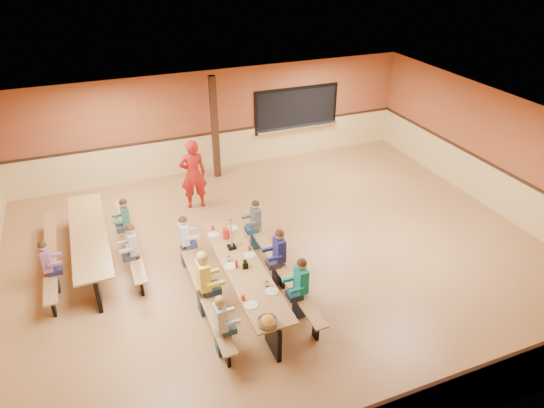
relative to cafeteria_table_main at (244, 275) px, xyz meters
name	(u,v)px	position (x,y,z in m)	size (l,w,h in m)	color
ground	(280,254)	(1.23, 1.07, -0.53)	(12.00, 12.00, 0.00)	#976539
room_envelope	(281,229)	(1.23, 1.07, 0.16)	(12.04, 10.04, 3.02)	#9B502D
kitchen_pass_through	(297,111)	(3.83, 6.03, 0.96)	(2.78, 0.28, 1.38)	black
structural_post	(215,128)	(1.03, 5.47, 0.97)	(0.18, 0.18, 3.00)	#311B10
cafeteria_table_main	(244,275)	(0.00, 0.00, 0.00)	(1.91, 3.70, 0.74)	olive
cafeteria_table_second	(90,241)	(-2.72, 2.39, 0.00)	(1.91, 3.70, 0.74)	olive
seated_child_white_left	(221,326)	(-0.83, -1.25, 0.08)	(0.37, 0.30, 1.21)	silver
seated_adult_yellow	(204,283)	(-0.83, -0.15, 0.16)	(0.45, 0.37, 1.37)	yellow
seated_child_grey_left	(185,241)	(-0.83, 1.48, 0.08)	(0.37, 0.30, 1.21)	silver
seated_child_teal_right	(301,288)	(0.83, -0.88, 0.11)	(0.40, 0.33, 1.27)	#0D8378
seated_child_navy_right	(279,257)	(0.83, 0.17, 0.11)	(0.40, 0.32, 1.26)	navy
seated_child_char_right	(256,225)	(0.83, 1.55, 0.08)	(0.37, 0.30, 1.21)	#52555D
seated_child_purple_sec	(49,268)	(-3.54, 1.57, 0.07)	(0.36, 0.30, 1.20)	#8F5889
seated_child_green_sec	(127,223)	(-1.89, 2.70, 0.08)	(0.37, 0.30, 1.21)	#387260
seated_child_tan_sec	(134,251)	(-1.89, 1.52, 0.09)	(0.38, 0.31, 1.23)	#A99B89
standing_woman	(193,174)	(-0.02, 3.94, 0.41)	(0.69, 0.45, 1.88)	#A51812
punch_pitcher	(226,234)	(-0.01, 1.08, 0.32)	(0.16, 0.16, 0.22)	#B12417
chip_bowl	(268,321)	(-0.14, -1.65, 0.29)	(0.32, 0.32, 0.15)	#FFA828
napkin_dispenser	(245,265)	(0.02, -0.03, 0.28)	(0.10, 0.14, 0.13)	black
condiment_mustard	(242,265)	(-0.04, -0.06, 0.30)	(0.06, 0.06, 0.17)	yellow
condiment_ketchup	(236,264)	(-0.13, 0.01, 0.30)	(0.06, 0.06, 0.17)	#B2140F
table_paddle	(231,243)	(-0.02, 0.68, 0.35)	(0.16, 0.16, 0.56)	black
place_settings	(243,264)	(0.00, 0.00, 0.27)	(0.65, 3.30, 0.11)	beige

